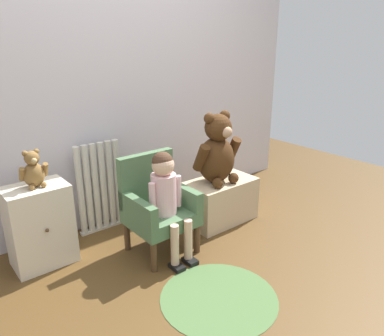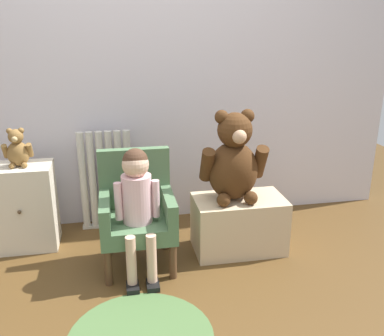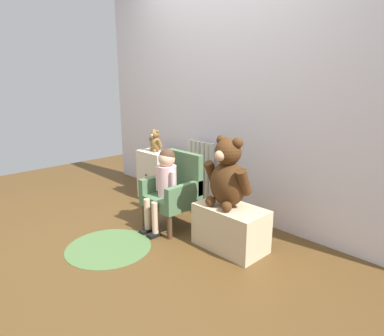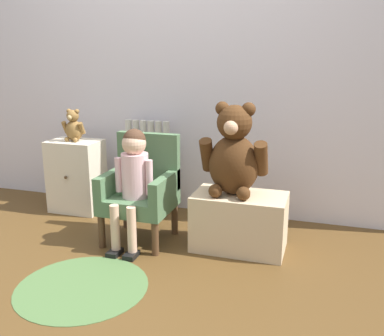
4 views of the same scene
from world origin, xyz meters
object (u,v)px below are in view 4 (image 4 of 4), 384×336
at_px(small_dresser, 77,176).
at_px(floor_rug, 82,286).
at_px(child_armchair, 141,188).
at_px(child_figure, 133,171).
at_px(low_bench, 239,222).
at_px(radiator, 148,166).
at_px(large_teddy_bear, 234,155).
at_px(small_teddy_bear, 74,127).

xyz_separation_m(small_dresser, floor_rug, (0.66, -1.02, -0.27)).
height_order(child_armchair, child_figure, child_figure).
distance_m(child_armchair, low_bench, 0.67).
bearing_deg(small_dresser, floor_rug, -57.12).
height_order(radiator, small_dresser, radiator).
xyz_separation_m(child_figure, large_teddy_bear, (0.60, 0.15, 0.11)).
bearing_deg(small_teddy_bear, low_bench, -12.31).
bearing_deg(large_teddy_bear, low_bench, -4.58).
relative_size(child_armchair, small_teddy_bear, 2.84).
bearing_deg(small_dresser, child_armchair, -25.55).
bearing_deg(low_bench, child_figure, -167.08).
distance_m(radiator, small_dresser, 0.56).
xyz_separation_m(small_dresser, child_figure, (0.70, -0.45, 0.21)).
height_order(radiator, child_figure, child_figure).
distance_m(low_bench, floor_rug, 1.01).
bearing_deg(small_teddy_bear, large_teddy_bear, -12.58).
distance_m(small_dresser, low_bench, 1.38).
xyz_separation_m(child_figure, floor_rug, (-0.04, -0.57, -0.49)).
xyz_separation_m(radiator, child_figure, (0.18, -0.63, 0.14)).
distance_m(child_armchair, child_figure, 0.18).
height_order(radiator, low_bench, radiator).
distance_m(low_bench, small_teddy_bear, 1.45).
bearing_deg(radiator, small_dresser, -160.40).
xyz_separation_m(child_armchair, child_figure, (0.00, -0.11, 0.15)).
distance_m(child_armchair, small_teddy_bear, 0.83).
relative_size(child_figure, low_bench, 1.31).
relative_size(radiator, small_teddy_bear, 2.92).
height_order(child_figure, floor_rug, child_figure).
distance_m(child_figure, floor_rug, 0.75).
relative_size(small_dresser, child_armchair, 0.81).
bearing_deg(floor_rug, child_armchair, 86.58).
relative_size(child_figure, small_teddy_bear, 3.09).
bearing_deg(child_figure, child_armchair, 90.00).
bearing_deg(small_dresser, radiator, 19.60).
xyz_separation_m(child_figure, low_bench, (0.65, 0.15, -0.31)).
xyz_separation_m(small_dresser, low_bench, (1.35, -0.30, -0.10)).
xyz_separation_m(child_armchair, small_teddy_bear, (-0.69, 0.33, 0.32)).
bearing_deg(radiator, low_bench, -30.53).
xyz_separation_m(radiator, large_teddy_bear, (0.78, -0.48, 0.25)).
height_order(child_armchair, large_teddy_bear, large_teddy_bear).
xyz_separation_m(child_figure, small_teddy_bear, (-0.69, 0.44, 0.17)).
bearing_deg(child_armchair, low_bench, 3.20).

